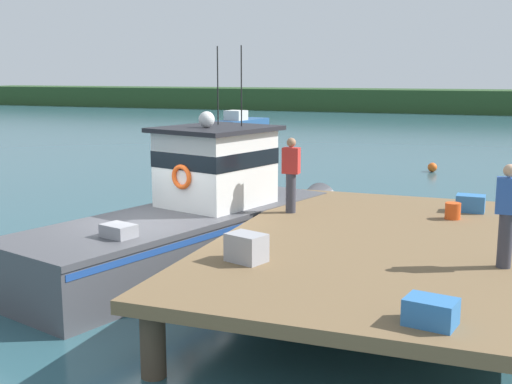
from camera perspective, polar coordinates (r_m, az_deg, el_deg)
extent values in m
plane|color=#2D5660|center=(13.93, -8.59, -7.24)|extent=(200.00, 200.00, 0.00)
cylinder|color=#4C3D2D|center=(9.39, -9.02, -12.91)|extent=(0.36, 0.36, 1.00)
cylinder|color=#4C3D2D|center=(16.67, 4.92, -2.44)|extent=(0.36, 0.36, 1.00)
cube|color=brown|center=(12.11, 11.63, -4.63)|extent=(6.00, 9.00, 0.20)
cube|color=#4C4C51|center=(14.27, -6.60, -4.47)|extent=(4.69, 8.38, 1.10)
cone|color=#4C4C51|center=(18.03, 4.21, -1.29)|extent=(1.57, 2.04, 1.10)
cube|color=#234C9E|center=(14.16, -6.64, -2.71)|extent=(4.67, 8.23, 0.12)
cube|color=#4C4C51|center=(14.13, -6.65, -2.07)|extent=(4.73, 8.39, 0.12)
cube|color=silver|center=(14.85, -3.52, 1.88)|extent=(2.45, 2.65, 1.80)
cube|color=black|center=(14.81, -3.53, 3.09)|extent=(2.48, 2.68, 0.36)
cube|color=#232328|center=(14.74, -3.56, 5.54)|extent=(2.77, 3.01, 0.10)
sphere|color=white|center=(14.50, -4.35, 6.36)|extent=(0.36, 0.36, 0.36)
cylinder|color=black|center=(15.30, -3.37, 9.28)|extent=(0.03, 0.03, 1.80)
cylinder|color=black|center=(14.85, -1.29, 9.26)|extent=(0.03, 0.03, 1.80)
cube|color=#939399|center=(12.24, -11.93, -3.61)|extent=(0.70, 0.59, 0.36)
torus|color=orange|center=(12.64, -16.81, -3.95)|extent=(0.70, 0.70, 0.12)
torus|color=#EA5119|center=(14.02, -6.55, 1.32)|extent=(0.55, 0.25, 0.54)
cube|color=#3370B2|center=(8.23, 15.06, -10.09)|extent=(0.67, 0.55, 0.33)
cube|color=#3370B2|center=(14.97, 18.28, -0.95)|extent=(0.61, 0.46, 0.37)
cube|color=#9E9EA3|center=(10.49, -0.85, -4.89)|extent=(0.71, 0.61, 0.46)
cylinder|color=#E04C19|center=(14.12, 16.86, -1.60)|extent=(0.32, 0.32, 0.34)
cylinder|color=#383842|center=(10.83, 20.98, -4.00)|extent=(0.22, 0.22, 0.86)
cube|color=#2D56A8|center=(10.69, 21.23, -0.31)|extent=(0.36, 0.22, 0.56)
sphere|color=tan|center=(10.63, 21.37, 1.76)|extent=(0.20, 0.20, 0.20)
cylinder|color=#383842|center=(14.10, 3.07, -0.09)|extent=(0.22, 0.22, 0.86)
cube|color=red|center=(13.99, 3.10, 2.77)|extent=(0.36, 0.22, 0.56)
sphere|color=#9E7051|center=(13.95, 3.11, 4.36)|extent=(0.20, 0.20, 0.20)
cube|color=#285184|center=(46.89, -1.19, 5.83)|extent=(2.46, 5.20, 0.91)
cone|color=#285184|center=(44.28, -3.34, 5.54)|extent=(1.12, 1.39, 0.91)
cube|color=silver|center=(46.09, -1.77, 6.74)|extent=(1.47, 1.46, 0.68)
sphere|color=red|center=(33.25, 0.90, 3.51)|extent=(0.41, 0.41, 0.41)
sphere|color=#EA5B19|center=(28.94, 15.19, 2.10)|extent=(0.40, 0.40, 0.40)
cube|color=#284723|center=(73.92, 15.51, 7.71)|extent=(120.00, 8.00, 2.40)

